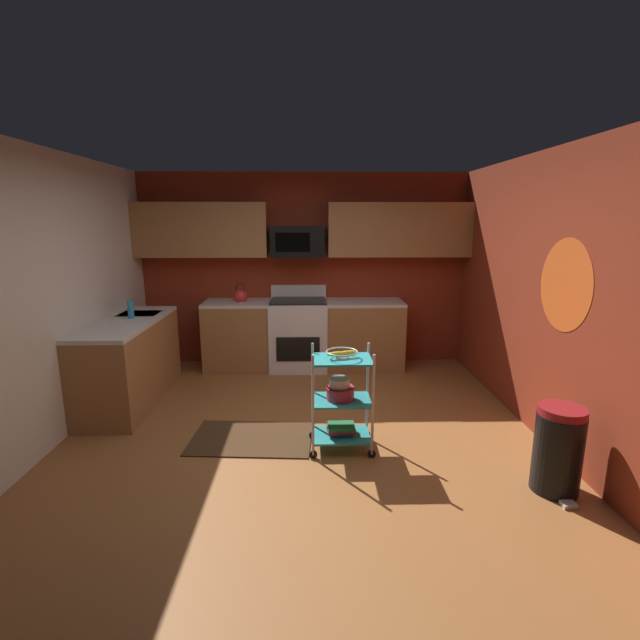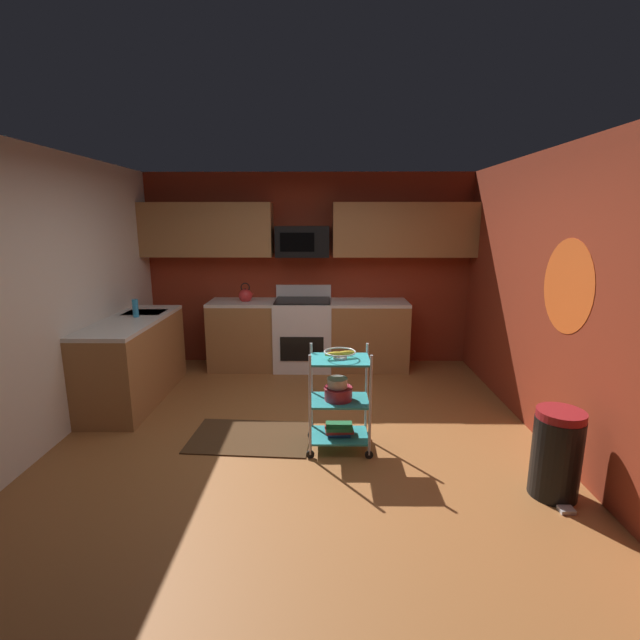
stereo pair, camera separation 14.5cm
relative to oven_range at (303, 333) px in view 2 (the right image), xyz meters
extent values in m
cube|color=#995B2D|center=(0.08, -2.10, -0.50)|extent=(4.40, 4.80, 0.04)
cube|color=maroon|center=(0.08, 0.33, 0.82)|extent=(4.52, 0.06, 2.60)
cube|color=silver|center=(-2.15, -2.10, 0.82)|extent=(0.06, 4.80, 2.60)
cube|color=maroon|center=(2.31, -2.10, 0.82)|extent=(0.06, 4.80, 2.60)
cylinder|color=#E5591E|center=(2.27, -2.27, 0.97)|extent=(0.00, 0.78, 0.78)
cube|color=#9E6B3D|center=(0.08, 0.00, -0.04)|extent=(2.65, 0.60, 0.88)
cube|color=silver|center=(0.08, 0.00, 0.42)|extent=(2.65, 0.60, 0.04)
cube|color=#9E6B3D|center=(-1.82, -1.15, -0.04)|extent=(0.60, 1.69, 0.88)
cube|color=silver|center=(-1.82, -1.15, 0.42)|extent=(0.60, 1.69, 0.04)
cube|color=#B7BABC|center=(-1.82, -0.75, 0.36)|extent=(0.44, 0.36, 0.16)
cube|color=white|center=(0.00, 0.00, -0.02)|extent=(0.76, 0.64, 0.92)
cube|color=black|center=(0.00, -0.33, -0.13)|extent=(0.56, 0.01, 0.32)
cube|color=white|center=(0.00, 0.29, 0.53)|extent=(0.76, 0.06, 0.18)
cube|color=black|center=(0.00, 0.00, 0.45)|extent=(0.72, 0.60, 0.02)
cube|color=#9E6B3D|center=(-1.26, 0.13, 1.37)|extent=(1.72, 0.33, 0.70)
cube|color=#9E6B3D|center=(1.34, 0.13, 1.37)|extent=(1.88, 0.33, 0.70)
cube|color=black|center=(0.00, 0.11, 1.22)|extent=(0.70, 0.38, 0.40)
cube|color=black|center=(-0.06, -0.09, 1.22)|extent=(0.44, 0.01, 0.24)
cylinder|color=silver|center=(0.18, -2.45, 0.00)|extent=(0.02, 0.02, 0.88)
cylinder|color=black|center=(0.18, -2.45, -0.44)|extent=(0.07, 0.02, 0.07)
cylinder|color=silver|center=(0.67, -2.45, 0.00)|extent=(0.02, 0.02, 0.88)
cylinder|color=black|center=(0.67, -2.45, -0.44)|extent=(0.07, 0.02, 0.07)
cylinder|color=silver|center=(0.18, -2.09, 0.00)|extent=(0.02, 0.02, 0.88)
cylinder|color=black|center=(0.18, -2.09, -0.44)|extent=(0.07, 0.02, 0.07)
cylinder|color=silver|center=(0.67, -2.09, 0.00)|extent=(0.02, 0.02, 0.88)
cylinder|color=black|center=(0.67, -2.09, -0.44)|extent=(0.07, 0.02, 0.07)
cube|color=teal|center=(0.42, -2.27, -0.36)|extent=(0.50, 0.36, 0.02)
cube|color=teal|center=(0.42, -2.27, -0.03)|extent=(0.50, 0.36, 0.02)
cube|color=teal|center=(0.42, -2.27, 0.34)|extent=(0.50, 0.36, 0.02)
torus|color=silver|center=(0.42, -2.27, 0.41)|extent=(0.27, 0.27, 0.01)
cylinder|color=silver|center=(0.42, -2.27, 0.36)|extent=(0.12, 0.12, 0.02)
ellipsoid|color=yellow|center=(0.47, -2.26, 0.40)|extent=(0.17, 0.09, 0.04)
ellipsoid|color=yellow|center=(0.38, -2.29, 0.40)|extent=(0.17, 0.09, 0.04)
cylinder|color=maroon|center=(0.41, -2.27, 0.04)|extent=(0.24, 0.24, 0.11)
torus|color=maroon|center=(0.41, -2.27, 0.09)|extent=(0.25, 0.25, 0.01)
cylinder|color=silver|center=(0.40, -2.28, 0.13)|extent=(0.17, 0.17, 0.08)
torus|color=silver|center=(0.40, -2.28, 0.17)|extent=(0.18, 0.18, 0.01)
cube|color=#1E4C8C|center=(0.42, -2.27, -0.33)|extent=(0.20, 0.13, 0.03)
cube|color=#B22626|center=(0.42, -2.27, -0.30)|extent=(0.25, 0.16, 0.03)
cube|color=#26723F|center=(0.42, -2.27, -0.27)|extent=(0.24, 0.18, 0.03)
sphere|color=red|center=(-0.76, 0.00, 0.51)|extent=(0.18, 0.18, 0.18)
sphere|color=black|center=(-0.76, 0.00, 0.60)|extent=(0.03, 0.03, 0.03)
cone|color=red|center=(-0.68, 0.00, 0.53)|extent=(0.09, 0.04, 0.06)
torus|color=black|center=(-0.76, 0.00, 0.63)|extent=(0.12, 0.01, 0.12)
cylinder|color=#2D8CBF|center=(-1.81, -1.03, 0.54)|extent=(0.06, 0.06, 0.20)
cylinder|color=black|center=(1.98, -2.95, -0.18)|extent=(0.34, 0.34, 0.60)
cylinder|color=maroon|center=(1.98, -2.95, 0.15)|extent=(0.33, 0.33, 0.06)
cube|color=#B2B2B7|center=(1.98, -3.16, -0.46)|extent=(0.10, 0.08, 0.03)
cube|color=#472D19|center=(-0.39, -2.09, -0.47)|extent=(1.14, 0.77, 0.01)
camera|label=1|loc=(0.15, -5.98, 1.51)|focal=25.59mm
camera|label=2|loc=(0.30, -5.98, 1.51)|focal=25.59mm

